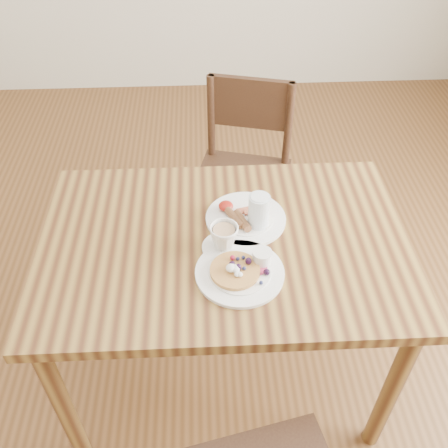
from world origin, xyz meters
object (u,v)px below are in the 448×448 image
dining_table (224,261)px  chair_far (244,169)px  breakfast_plate (245,218)px  teacup_saucer (224,239)px  pancake_plate (241,270)px  water_glass (259,213)px

dining_table → chair_far: (0.13, 0.72, -0.16)m
chair_far → breakfast_plate: bearing=99.4°
chair_far → teacup_saucer: (-0.13, -0.76, 0.30)m
chair_far → teacup_saucer: bearing=94.6°
teacup_saucer → pancake_plate: bearing=-66.4°
pancake_plate → water_glass: bearing=70.5°
chair_far → teacup_saucer: 0.83m
dining_table → teacup_saucer: teacup_saucer is taller
chair_far → pancake_plate: (-0.08, -0.87, 0.27)m
breakfast_plate → water_glass: bearing=-41.3°
chair_far → water_glass: 0.74m
dining_table → chair_far: chair_far is taller
teacup_saucer → breakfast_plate: bearing=59.7°
chair_far → water_glass: same height
breakfast_plate → water_glass: 0.08m
breakfast_plate → teacup_saucer: 0.15m
chair_far → teacup_saucer: chair_far is taller
chair_far → breakfast_plate: chair_far is taller
breakfast_plate → pancake_plate: bearing=-97.0°
teacup_saucer → chair_far: bearing=80.3°
dining_table → pancake_plate: (0.04, -0.15, 0.11)m
water_glass → chair_far: bearing=88.9°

